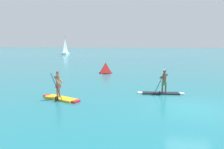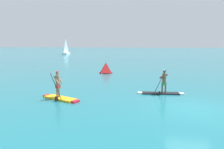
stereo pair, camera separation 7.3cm
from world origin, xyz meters
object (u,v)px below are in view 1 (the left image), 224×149
at_px(paddleboarder_mid_center, 162,88).
at_px(sailboat_left_horizon, 66,52).
at_px(race_marker_buoy, 106,68).
at_px(paddleboarder_near_left, 60,94).

height_order(paddleboarder_mid_center, sailboat_left_horizon, sailboat_left_horizon).
bearing_deg(paddleboarder_mid_center, race_marker_buoy, -64.00).
distance_m(paddleboarder_mid_center, sailboat_left_horizon, 61.25).
bearing_deg(sailboat_left_horizon, race_marker_buoy, -161.82).
xyz_separation_m(paddleboarder_near_left, race_marker_buoy, (-0.13, 12.46, 0.24)).
height_order(paddleboarder_near_left, race_marker_buoy, paddleboarder_near_left).
relative_size(paddleboarder_near_left, sailboat_left_horizon, 0.42).
bearing_deg(race_marker_buoy, paddleboarder_mid_center, -56.03).
xyz_separation_m(paddleboarder_mid_center, race_marker_buoy, (-6.46, 9.59, 0.18)).
height_order(paddleboarder_near_left, paddleboarder_mid_center, paddleboarder_mid_center).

